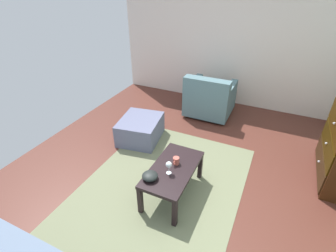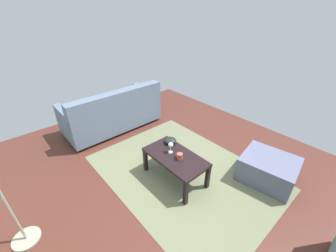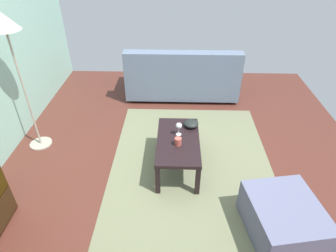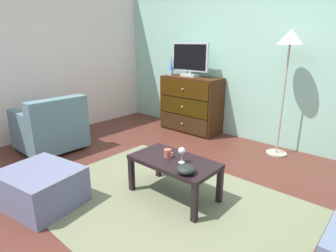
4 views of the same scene
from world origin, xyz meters
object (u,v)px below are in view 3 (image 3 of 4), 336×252
mug (178,141)px  bowl_decorative (191,124)px  coffee_table (178,144)px  ottoman (283,219)px  couch_large (182,76)px  wine_glass (179,126)px  standing_lamp (8,36)px

mug → bowl_decorative: size_ratio=0.65×
coffee_table → bowl_decorative: bowl_decorative is taller
coffee_table → mug: (-0.08, 0.00, 0.10)m
bowl_decorative → ottoman: size_ratio=0.25×
coffee_table → couch_large: couch_large is taller
wine_glass → bowl_decorative: wine_glass is taller
bowl_decorative → couch_large: couch_large is taller
wine_glass → ottoman: wine_glass is taller
ottoman → wine_glass: bearing=44.5°
bowl_decorative → wine_glass: bearing=139.0°
bowl_decorative → ottoman: 1.41m
ottoman → standing_lamp: (1.25, 2.75, 1.25)m
standing_lamp → mug: bearing=-104.5°
wine_glass → couch_large: couch_large is taller
mug → bowl_decorative: 0.39m
wine_glass → ottoman: size_ratio=0.22×
wine_glass → bowl_decorative: size_ratio=0.90×
bowl_decorative → ottoman: bowl_decorative is taller
bowl_decorative → couch_large: (1.57, 0.09, -0.11)m
standing_lamp → bowl_decorative: bearing=-93.3°
coffee_table → wine_glass: (0.10, -0.01, 0.17)m
coffee_table → bowl_decorative: bearing=-29.5°
mug → couch_large: size_ratio=0.06×
couch_large → mug: bearing=178.1°
couch_large → ottoman: 2.85m
wine_glass → bowl_decorative: (0.17, -0.15, -0.08)m
couch_large → ottoman: couch_large is taller
ottoman → couch_large: bearing=18.3°
mug → wine_glass: bearing=-2.4°
bowl_decorative → couch_large: 1.57m
wine_glass → mug: bearing=177.6°
wine_glass → standing_lamp: 2.04m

